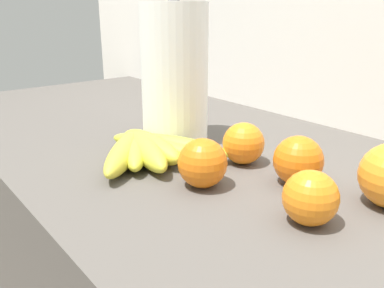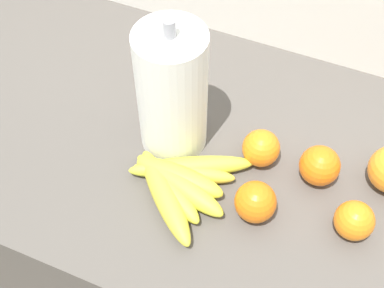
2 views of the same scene
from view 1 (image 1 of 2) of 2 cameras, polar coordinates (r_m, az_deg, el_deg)
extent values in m
ellipsoid|color=gold|center=(0.66, -9.35, -1.03)|extent=(0.17, 0.17, 0.04)
ellipsoid|color=gold|center=(0.66, -8.04, -0.85)|extent=(0.16, 0.12, 0.04)
ellipsoid|color=gold|center=(0.66, -6.64, -0.73)|extent=(0.19, 0.09, 0.04)
ellipsoid|color=yellow|center=(0.67, -5.93, -0.32)|extent=(0.16, 0.05, 0.04)
ellipsoid|color=gold|center=(0.68, -4.70, -0.50)|extent=(0.18, 0.08, 0.03)
ellipsoid|color=gold|center=(0.68, -3.36, -0.24)|extent=(0.21, 0.13, 0.04)
sphere|color=orange|center=(0.56, 1.49, -2.70)|extent=(0.07, 0.07, 0.07)
sphere|color=orange|center=(0.65, 7.26, 0.09)|extent=(0.07, 0.07, 0.07)
sphere|color=orange|center=(0.49, 16.34, -7.28)|extent=(0.06, 0.06, 0.06)
sphere|color=orange|center=(0.59, 14.73, -2.26)|extent=(0.07, 0.07, 0.07)
cylinder|color=white|center=(0.73, -2.45, 9.73)|extent=(0.12, 0.12, 0.25)
cylinder|color=gray|center=(0.73, -2.47, 10.89)|extent=(0.02, 0.02, 0.28)
camera|label=2|loc=(0.64, -91.42, 63.38)|focal=49.89mm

